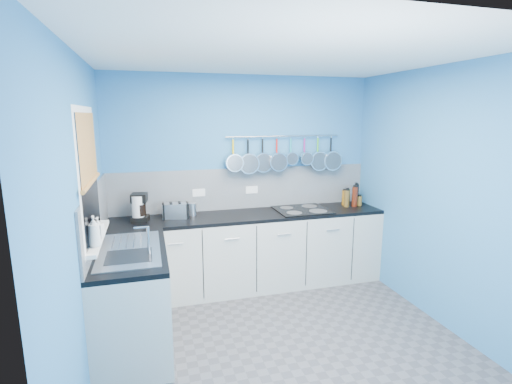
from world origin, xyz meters
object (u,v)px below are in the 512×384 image
soap_bottle_a (94,231)px  hob (302,210)px  paper_towel (138,209)px  toaster (175,211)px  soap_bottle_b (98,228)px  canister (192,209)px  coffee_maker (140,207)px

soap_bottle_a → hob: (2.19, 1.18, -0.26)m
paper_towel → toaster: size_ratio=1.09×
soap_bottle_a → soap_bottle_b: soap_bottle_a is taller
soap_bottle_a → canister: (0.88, 1.32, -0.20)m
coffee_maker → soap_bottle_a: bearing=-94.8°
soap_bottle_a → coffee_maker: 1.26m
soap_bottle_a → canister: bearing=56.3°
soap_bottle_b → coffee_maker: 1.04m
toaster → canister: (0.20, 0.08, -0.01)m
soap_bottle_a → canister: soap_bottle_a is taller
canister → coffee_maker: bearing=-169.7°
canister → hob: size_ratio=0.22×
paper_towel → canister: bearing=12.2°
soap_bottle_a → paper_towel: soap_bottle_a is taller
soap_bottle_b → toaster: bearing=56.1°
canister → toaster: bearing=-158.2°
soap_bottle_a → paper_towel: (0.29, 1.19, -0.13)m
soap_bottle_a → soap_bottle_b: (0.00, 0.22, -0.03)m
soap_bottle_a → toaster: soap_bottle_a is taller
paper_towel → hob: 1.90m
paper_towel → canister: 0.61m
soap_bottle_a → toaster: size_ratio=0.91×
soap_bottle_a → coffee_maker: soap_bottle_a is taller
soap_bottle_b → coffee_maker: size_ratio=0.57×
coffee_maker → canister: (0.57, 0.10, -0.08)m
soap_bottle_a → hob: 2.50m
soap_bottle_b → canister: soap_bottle_b is taller
coffee_maker → toaster: coffee_maker is taller
toaster → canister: bearing=35.5°
coffee_maker → canister: 0.59m
hob → canister: bearing=174.0°
canister → hob: 1.31m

